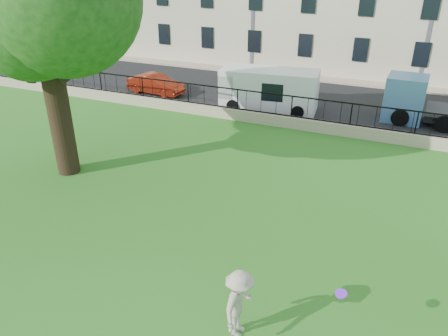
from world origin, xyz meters
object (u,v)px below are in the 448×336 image
at_px(man, 239,304).
at_px(white_van, 269,90).
at_px(frisbee, 341,294).
at_px(red_sedan, 156,84).
at_px(blue_truck, 444,103).

xyz_separation_m(man, white_van, (-4.50, 16.28, 0.22)).
bearing_deg(frisbee, red_sedan, 132.43).
relative_size(frisbee, blue_truck, 0.05).
height_order(frisbee, red_sedan, frisbee).
height_order(man, frisbee, man).
relative_size(red_sedan, white_van, 0.69).
bearing_deg(white_van, frisbee, -72.99).
bearing_deg(man, frisbee, -71.00).
bearing_deg(red_sedan, man, -138.22).
height_order(red_sedan, blue_truck, blue_truck).
bearing_deg(red_sedan, white_van, -84.84).
height_order(man, blue_truck, blue_truck).
relative_size(frisbee, white_van, 0.05).
height_order(frisbee, white_van, white_van).
bearing_deg(man, red_sedan, 39.39).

